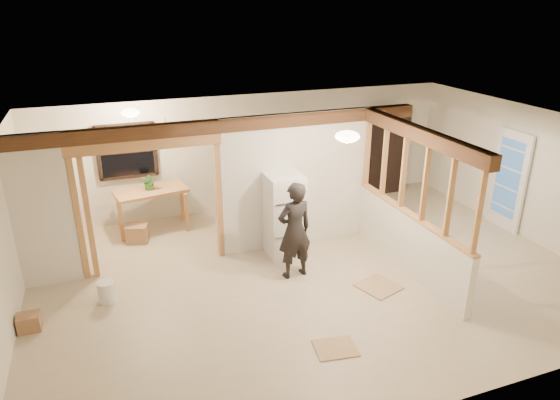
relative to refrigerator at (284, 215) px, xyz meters
name	(u,v)px	position (x,y,z in m)	size (l,w,h in m)	color
floor	(311,274)	(0.16, -0.84, -0.76)	(9.00, 6.50, 0.01)	#BFAA8E
ceiling	(314,129)	(0.16, -0.84, 1.74)	(9.00, 6.50, 0.01)	white
wall_back	(252,152)	(0.16, 2.41, 0.49)	(9.00, 0.01, 2.50)	silver
wall_front	(439,318)	(0.16, -4.09, 0.49)	(9.00, 0.01, 2.50)	silver
wall_right	(530,174)	(4.66, -0.84, 0.49)	(0.01, 6.50, 2.50)	silver
partition_left_stub	(42,212)	(-3.89, 0.36, 0.49)	(0.90, 0.12, 2.50)	silver
partition_center	(296,181)	(0.36, 0.36, 0.49)	(2.80, 0.12, 2.50)	silver
doorway_frame	(152,207)	(-2.24, 0.36, 0.34)	(2.46, 0.14, 2.20)	tan
header_beam_back	(230,125)	(-0.84, 0.36, 1.62)	(7.00, 0.18, 0.22)	#57341E
header_beam_right	(419,134)	(1.76, -1.24, 1.62)	(0.18, 3.30, 0.22)	#57341E
pony_wall	(407,242)	(1.76, -1.24, -0.26)	(0.12, 3.20, 1.00)	silver
stud_partition	(414,178)	(1.76, -1.24, 0.90)	(0.14, 3.20, 1.32)	tan
window_back	(127,151)	(-2.44, 2.33, 0.79)	(1.12, 0.10, 1.10)	black
french_door	(509,180)	(4.58, -0.44, 0.24)	(0.12, 0.86, 2.00)	white
ceiling_dome_main	(347,136)	(0.46, -1.34, 1.72)	(0.36, 0.36, 0.16)	#FFEABF
ceiling_dome_util	(131,113)	(-2.34, 1.46, 1.72)	(0.32, 0.32, 0.14)	#FFEABF
hanging_bulb	(167,136)	(-1.84, 0.76, 1.42)	(0.07, 0.07, 0.07)	#FFD88C
refrigerator	(284,215)	(0.00, 0.00, 0.00)	(0.62, 0.61, 1.51)	white
woman	(294,230)	(-0.12, -0.79, 0.08)	(0.61, 0.40, 1.66)	black
work_table	(153,210)	(-2.10, 1.86, -0.33)	(1.37, 0.68, 0.86)	tan
potted_plant	(150,181)	(-2.10, 1.89, 0.28)	(0.31, 0.27, 0.34)	#2D692B
shop_vac	(69,241)	(-3.65, 1.16, -0.41)	(0.53, 0.53, 0.68)	#A31B16
bookshelf	(386,152)	(3.40, 2.18, 0.23)	(0.99, 0.33, 1.98)	black
bucket	(106,292)	(-3.11, -0.52, -0.59)	(0.26, 0.26, 0.34)	white
box_util_a	(137,233)	(-2.47, 1.44, -0.59)	(0.40, 0.34, 0.34)	#9C704B
box_util_b	(72,255)	(-3.63, 0.96, -0.60)	(0.33, 0.33, 0.31)	#9C704B
box_front	(29,322)	(-4.16, -0.89, -0.63)	(0.30, 0.24, 0.24)	#9C704B
floor_panel_near	(379,286)	(1.02, -1.61, -0.75)	(0.59, 0.59, 0.02)	tan
floor_panel_far	(335,348)	(-0.32, -2.76, -0.75)	(0.55, 0.44, 0.02)	tan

